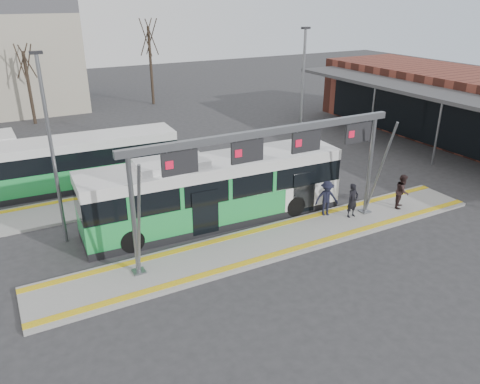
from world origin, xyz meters
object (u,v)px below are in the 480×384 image
(passenger_b, at_px, (402,191))
(hero_bus, at_px, (214,191))
(gantry, at_px, (271,152))
(passenger_c, at_px, (327,198))
(passenger_a, at_px, (353,200))

(passenger_b, bearing_deg, hero_bus, 124.99)
(gantry, height_order, hero_bus, gantry)
(passenger_c, bearing_deg, gantry, -148.27)
(hero_bus, height_order, passenger_b, hero_bus)
(passenger_c, bearing_deg, passenger_a, -16.49)
(gantry, distance_m, passenger_c, 5.07)
(hero_bus, xyz_separation_m, passenger_b, (9.20, -3.47, -0.57))
(passenger_a, distance_m, passenger_b, 3.07)
(hero_bus, bearing_deg, passenger_b, -18.13)
(gantry, height_order, passenger_c, gantry)
(hero_bus, bearing_deg, passenger_c, -22.00)
(hero_bus, bearing_deg, passenger_a, -24.37)
(gantry, distance_m, passenger_a, 5.86)
(passenger_a, xyz_separation_m, passenger_c, (-1.02, 0.78, 0.04))
(gantry, bearing_deg, hero_bus, 112.67)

